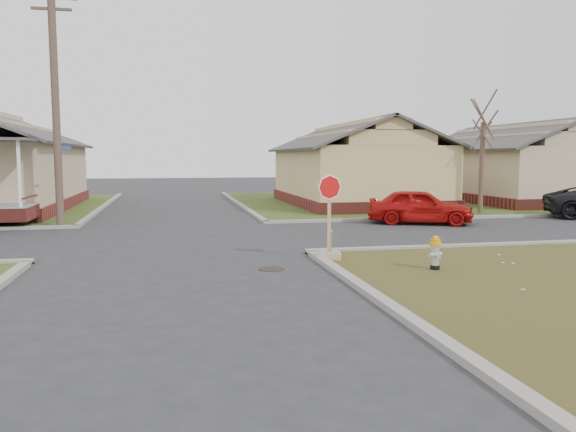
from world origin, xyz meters
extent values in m
plane|color=#28282B|center=(0.00, 0.00, 0.00)|extent=(120.00, 120.00, 0.00)
cube|color=#33491A|center=(22.00, 18.00, 0.03)|extent=(37.00, 19.00, 0.05)
cylinder|color=black|center=(2.20, -0.50, 0.01)|extent=(0.64, 0.64, 0.01)
cube|color=maroon|center=(10.00, 16.50, 0.30)|extent=(7.20, 11.20, 0.60)
cube|color=#E0C184|center=(10.00, 16.50, 1.90)|extent=(7.00, 11.00, 2.60)
cube|color=maroon|center=(20.00, 16.50, 0.30)|extent=(7.20, 11.20, 0.60)
cube|color=#C3AE8C|center=(20.00, 16.50, 1.90)|extent=(7.00, 11.00, 2.60)
cylinder|color=#4A372A|center=(-4.20, 8.90, 4.50)|extent=(0.28, 0.28, 9.00)
cube|color=#4A372A|center=(-4.20, 8.90, 8.00)|extent=(1.40, 0.10, 0.10)
cylinder|color=#4A372A|center=(14.00, 10.20, 2.15)|extent=(0.22, 0.22, 4.20)
cylinder|color=black|center=(5.88, -1.54, 0.10)|extent=(0.22, 0.22, 0.10)
cylinder|color=silver|center=(5.88, -1.54, 0.38)|extent=(0.19, 0.19, 0.45)
sphere|color=silver|center=(5.88, -1.54, 0.60)|extent=(0.19, 0.19, 0.19)
cylinder|color=orange|center=(5.88, -1.54, 0.64)|extent=(0.30, 0.30, 0.06)
cylinder|color=orange|center=(5.88, -1.54, 0.71)|extent=(0.22, 0.22, 0.10)
sphere|color=orange|center=(5.88, -1.54, 0.77)|extent=(0.15, 0.15, 0.15)
cube|color=#9F8356|center=(3.86, 0.34, 0.12)|extent=(0.60, 0.60, 0.15)
cube|color=gray|center=(3.86, 0.34, 0.21)|extent=(0.48, 0.48, 0.04)
cube|color=#9F8356|center=(3.86, 0.34, 1.16)|extent=(0.09, 0.04, 2.03)
cylinder|color=red|center=(3.86, 0.29, 1.89)|extent=(0.54, 0.24, 0.58)
cylinder|color=white|center=(3.86, 0.31, 1.89)|extent=(0.61, 0.27, 0.66)
imported|color=#A80D0C|center=(9.61, 7.27, 0.70)|extent=(4.42, 3.12, 1.40)
camera|label=1|loc=(-0.10, -13.41, 2.65)|focal=35.00mm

